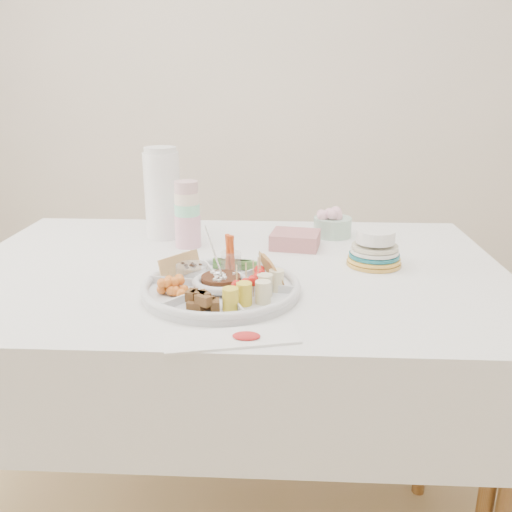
{
  "coord_description": "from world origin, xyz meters",
  "views": [
    {
      "loc": [
        0.14,
        -1.43,
        1.26
      ],
      "look_at": [
        0.08,
        -0.11,
        0.82
      ],
      "focal_mm": 38.0,
      "sensor_mm": 36.0,
      "label": 1
    }
  ],
  "objects_px": {
    "thermos": "(162,192)",
    "party_tray": "(221,285)",
    "dining_table": "(233,384)",
    "plate_stack": "(375,248)"
  },
  "relations": [
    {
      "from": "dining_table",
      "to": "party_tray",
      "type": "height_order",
      "value": "party_tray"
    },
    {
      "from": "dining_table",
      "to": "thermos",
      "type": "distance_m",
      "value": 0.65
    },
    {
      "from": "dining_table",
      "to": "plate_stack",
      "type": "distance_m",
      "value": 0.59
    },
    {
      "from": "dining_table",
      "to": "party_tray",
      "type": "relative_size",
      "value": 4.0
    },
    {
      "from": "thermos",
      "to": "plate_stack",
      "type": "bearing_deg",
      "value": -21.66
    },
    {
      "from": "thermos",
      "to": "plate_stack",
      "type": "distance_m",
      "value": 0.71
    },
    {
      "from": "thermos",
      "to": "dining_table",
      "type": "bearing_deg",
      "value": -49.05
    },
    {
      "from": "dining_table",
      "to": "party_tray",
      "type": "xyz_separation_m",
      "value": [
        -0.0,
        -0.21,
        0.4
      ]
    },
    {
      "from": "party_tray",
      "to": "thermos",
      "type": "xyz_separation_m",
      "value": [
        -0.24,
        0.49,
        0.13
      ]
    },
    {
      "from": "thermos",
      "to": "party_tray",
      "type": "bearing_deg",
      "value": -63.65
    }
  ]
}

